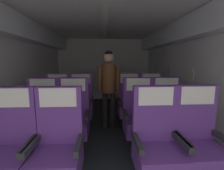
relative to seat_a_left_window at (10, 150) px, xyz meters
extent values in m
cube|color=#23282D|center=(1.01, 1.30, -0.49)|extent=(3.45, 5.96, 0.02)
cube|color=silver|center=(-0.62, 1.30, 0.60)|extent=(0.08, 5.56, 2.16)
cube|color=silver|center=(2.63, 1.30, 0.60)|extent=(0.08, 5.56, 2.16)
cube|color=silver|center=(1.01, 1.30, 1.68)|extent=(3.33, 5.56, 0.06)
cube|color=silver|center=(1.01, 4.10, 0.60)|extent=(3.33, 0.06, 2.16)
cube|color=silver|center=(-0.44, 1.30, 1.46)|extent=(0.28, 5.34, 0.36)
cube|color=silver|center=(2.45, 1.30, 1.46)|extent=(0.28, 5.34, 0.36)
cube|color=white|center=(1.01, 1.30, 1.64)|extent=(0.12, 5.00, 0.02)
cylinder|color=white|center=(2.59, 1.30, 0.65)|extent=(0.01, 0.26, 0.26)
cylinder|color=white|center=(2.59, 2.22, 0.65)|extent=(0.01, 0.26, 0.26)
cylinder|color=white|center=(2.59, 3.15, 0.65)|extent=(0.01, 0.26, 0.26)
cube|color=#5B3384|center=(0.00, -0.06, -0.12)|extent=(0.48, 0.49, 0.24)
cube|color=#5B3384|center=(0.00, 0.14, 0.32)|extent=(0.48, 0.09, 0.63)
cube|color=#28282D|center=(0.23, -0.06, 0.09)|extent=(0.05, 0.41, 0.06)
cube|color=silver|center=(0.00, 0.09, 0.53)|extent=(0.38, 0.01, 0.20)
cube|color=#5B3384|center=(0.49, -0.07, -0.12)|extent=(0.48, 0.49, 0.24)
cube|color=#5B3384|center=(0.49, 0.13, 0.32)|extent=(0.48, 0.09, 0.63)
cube|color=#28282D|center=(0.72, -0.07, 0.09)|extent=(0.05, 0.41, 0.06)
cube|color=#28282D|center=(0.26, -0.07, 0.09)|extent=(0.05, 0.41, 0.06)
cube|color=silver|center=(0.49, 0.08, 0.53)|extent=(0.38, 0.01, 0.20)
cube|color=#5B3384|center=(2.01, -0.06, -0.12)|extent=(0.48, 0.49, 0.24)
cube|color=#5B3384|center=(2.01, 0.14, 0.32)|extent=(0.48, 0.09, 0.63)
cube|color=#28282D|center=(2.24, -0.06, 0.09)|extent=(0.05, 0.41, 0.06)
cube|color=#28282D|center=(1.78, -0.06, 0.09)|extent=(0.05, 0.41, 0.06)
cube|color=silver|center=(2.01, 0.09, 0.53)|extent=(0.38, 0.01, 0.20)
cube|color=#5B3384|center=(1.53, -0.07, -0.12)|extent=(0.48, 0.49, 0.24)
cube|color=#5B3384|center=(1.53, 0.13, 0.32)|extent=(0.48, 0.09, 0.63)
cube|color=#28282D|center=(1.76, -0.07, 0.09)|extent=(0.05, 0.41, 0.06)
cube|color=#28282D|center=(1.30, -0.07, 0.09)|extent=(0.05, 0.41, 0.06)
cube|color=silver|center=(1.53, 0.08, 0.53)|extent=(0.38, 0.01, 0.20)
cube|color=#38383D|center=(0.02, 0.78, -0.36)|extent=(0.17, 0.17, 0.24)
cube|color=#5B3384|center=(0.02, 0.78, -0.12)|extent=(0.48, 0.49, 0.24)
cube|color=#5B3384|center=(0.02, 0.98, 0.32)|extent=(0.48, 0.09, 0.63)
cube|color=#28282D|center=(0.24, 0.78, 0.09)|extent=(0.05, 0.41, 0.06)
cube|color=#28282D|center=(-0.21, 0.78, 0.09)|extent=(0.05, 0.41, 0.06)
cube|color=silver|center=(0.02, 0.93, 0.53)|extent=(0.38, 0.01, 0.20)
cube|color=#38383D|center=(0.49, 0.80, -0.36)|extent=(0.17, 0.17, 0.24)
cube|color=#5B3384|center=(0.49, 0.80, -0.12)|extent=(0.48, 0.49, 0.24)
cube|color=#5B3384|center=(0.49, 1.00, 0.32)|extent=(0.48, 0.09, 0.63)
cube|color=#28282D|center=(0.72, 0.80, 0.09)|extent=(0.05, 0.41, 0.06)
cube|color=#28282D|center=(0.26, 0.80, 0.09)|extent=(0.05, 0.41, 0.06)
cube|color=silver|center=(0.49, 0.95, 0.53)|extent=(0.38, 0.01, 0.20)
cube|color=#38383D|center=(2.01, 0.80, -0.36)|extent=(0.17, 0.17, 0.24)
cube|color=#5B3384|center=(2.01, 0.80, -0.12)|extent=(0.48, 0.49, 0.24)
cube|color=#5B3384|center=(2.01, 1.00, 0.32)|extent=(0.48, 0.09, 0.63)
cube|color=#28282D|center=(2.24, 0.80, 0.09)|extent=(0.05, 0.41, 0.06)
cube|color=#28282D|center=(1.78, 0.80, 0.09)|extent=(0.05, 0.41, 0.06)
cube|color=silver|center=(2.01, 0.95, 0.53)|extent=(0.38, 0.01, 0.20)
cube|color=#38383D|center=(1.53, 0.79, -0.36)|extent=(0.17, 0.17, 0.24)
cube|color=#5B3384|center=(1.53, 0.79, -0.12)|extent=(0.48, 0.49, 0.24)
cube|color=#5B3384|center=(1.53, 0.99, 0.32)|extent=(0.48, 0.09, 0.63)
cube|color=#28282D|center=(1.76, 0.79, 0.09)|extent=(0.05, 0.41, 0.06)
cube|color=#28282D|center=(1.30, 0.79, 0.09)|extent=(0.05, 0.41, 0.06)
cube|color=silver|center=(1.53, 0.94, 0.53)|extent=(0.38, 0.01, 0.20)
cube|color=#38383D|center=(0.01, 1.63, -0.36)|extent=(0.17, 0.17, 0.24)
cube|color=#753D8E|center=(0.01, 1.63, -0.12)|extent=(0.48, 0.49, 0.24)
cube|color=#753D8E|center=(0.01, 1.83, 0.32)|extent=(0.48, 0.09, 0.63)
cube|color=#28282D|center=(0.24, 1.63, 0.09)|extent=(0.05, 0.41, 0.06)
cube|color=#28282D|center=(-0.22, 1.63, 0.09)|extent=(0.05, 0.41, 0.06)
cube|color=silver|center=(0.01, 1.78, 0.53)|extent=(0.38, 0.01, 0.20)
cube|color=#38383D|center=(0.49, 1.64, -0.36)|extent=(0.17, 0.17, 0.24)
cube|color=#753D8E|center=(0.49, 1.64, -0.12)|extent=(0.48, 0.49, 0.24)
cube|color=#753D8E|center=(0.49, 1.84, 0.32)|extent=(0.48, 0.09, 0.63)
cube|color=#28282D|center=(0.72, 1.64, 0.09)|extent=(0.05, 0.41, 0.06)
cube|color=#28282D|center=(0.26, 1.64, 0.09)|extent=(0.05, 0.41, 0.06)
cube|color=silver|center=(0.49, 1.80, 0.53)|extent=(0.38, 0.01, 0.20)
cube|color=#38383D|center=(2.01, 1.64, -0.36)|extent=(0.17, 0.17, 0.24)
cube|color=#753D8E|center=(2.01, 1.64, -0.12)|extent=(0.48, 0.49, 0.24)
cube|color=#753D8E|center=(2.01, 1.84, 0.32)|extent=(0.48, 0.09, 0.63)
cube|color=#28282D|center=(2.24, 1.64, 0.09)|extent=(0.05, 0.41, 0.06)
cube|color=#28282D|center=(1.78, 1.64, 0.09)|extent=(0.05, 0.41, 0.06)
cube|color=silver|center=(2.01, 1.80, 0.53)|extent=(0.38, 0.01, 0.20)
cube|color=#38383D|center=(1.52, 1.63, -0.36)|extent=(0.17, 0.17, 0.24)
cube|color=#753D8E|center=(1.52, 1.63, -0.12)|extent=(0.48, 0.49, 0.24)
cube|color=#753D8E|center=(1.52, 1.83, 0.32)|extent=(0.48, 0.09, 0.63)
cube|color=#28282D|center=(1.75, 1.63, 0.09)|extent=(0.05, 0.41, 0.06)
cube|color=#28282D|center=(1.29, 1.63, 0.09)|extent=(0.05, 0.41, 0.06)
cube|color=silver|center=(1.52, 1.79, 0.53)|extent=(0.38, 0.01, 0.20)
cylinder|color=black|center=(1.00, 1.59, -0.10)|extent=(0.11, 0.11, 0.75)
cylinder|color=black|center=(1.16, 1.59, -0.10)|extent=(0.11, 0.11, 0.75)
cylinder|color=brown|center=(1.08, 1.59, 0.57)|extent=(0.28, 0.28, 0.59)
cylinder|color=brown|center=(0.90, 1.59, 0.54)|extent=(0.07, 0.07, 0.50)
cylinder|color=brown|center=(1.26, 1.59, 0.54)|extent=(0.07, 0.07, 0.50)
sphere|color=tan|center=(1.08, 1.59, 0.97)|extent=(0.21, 0.21, 0.21)
sphere|color=black|center=(1.08, 1.59, 1.02)|extent=(0.18, 0.18, 0.18)
camera|label=1|loc=(0.96, -1.54, 0.91)|focal=25.16mm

